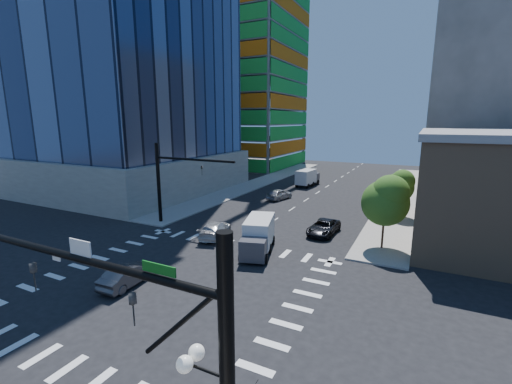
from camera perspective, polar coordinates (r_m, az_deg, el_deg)
The scene contains 16 objects.
ground at distance 26.17m, azimuth -13.44°, elevation -14.80°, with size 160.00×160.00×0.00m, color black.
road_markings at distance 26.16m, azimuth -13.44°, elevation -14.79°, with size 20.00×20.00×0.01m, color silver.
sidewalk_ne at distance 58.92m, azimuth 23.11°, elevation -0.40°, with size 5.00×60.00×0.15m, color gray.
sidewalk_nw at distance 65.12m, azimuth 0.66°, elevation 1.65°, with size 5.00×60.00×0.15m, color gray.
construction_building at distance 91.35m, azimuth -1.89°, elevation 20.03°, with size 25.16×34.50×70.60m.
bg_building_ne at distance 73.68m, azimuth 36.35°, elevation 11.47°, with size 24.00×30.00×28.00m, color #5D5753.
signal_mast_se at distance 10.24m, azimuth -9.67°, elevation -28.35°, with size 10.51×2.48×9.00m.
signal_mast_nw at distance 39.18m, azimuth -14.36°, elevation 2.52°, with size 10.20×0.40×9.00m.
tree_south at distance 32.48m, azimuth 20.97°, elevation -1.23°, with size 4.16×4.16×6.82m.
tree_north at distance 44.34m, azimuth 22.87°, elevation 1.03°, with size 3.54×3.52×5.78m.
car_nb_far at distance 36.35m, azimuth 11.21°, elevation -5.77°, with size 2.43×5.28×1.47m, color black.
car_sb_near at distance 35.08m, azimuth -6.83°, elevation -6.19°, with size 2.19×5.39×1.57m, color silver.
car_sb_mid at distance 51.19m, azimuth 3.90°, elevation -0.35°, with size 1.90×4.72×1.61m, color #A0A1A7.
car_sb_cross at distance 26.82m, azimuth -20.51°, elevation -12.77°, with size 1.60×4.60×1.52m, color #434247.
box_truck_near at distance 30.51m, azimuth 0.27°, elevation -7.83°, with size 3.92×6.12×2.97m.
box_truck_far at distance 62.47m, azimuth 8.66°, elevation 2.24°, with size 2.93×5.88×2.98m.
Camera 1 is at (15.38, -17.71, 11.59)m, focal length 24.00 mm.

